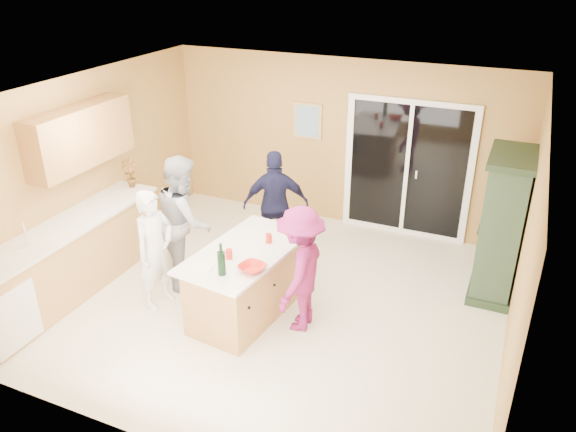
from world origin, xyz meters
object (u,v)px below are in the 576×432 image
at_px(woman_navy, 276,205).
at_px(woman_magenta, 300,270).
at_px(green_hutch, 501,228).
at_px(woman_white, 155,250).
at_px(kitchen_island, 247,284).
at_px(woman_grey, 185,220).

xyz_separation_m(woman_navy, woman_magenta, (0.96, -1.44, -0.03)).
distance_m(green_hutch, woman_white, 4.23).
distance_m(kitchen_island, woman_magenta, 0.76).
distance_m(kitchen_island, woman_white, 1.17).
height_order(woman_white, woman_magenta, woman_white).
xyz_separation_m(kitchen_island, woman_navy, (-0.29, 1.47, 0.37)).
relative_size(green_hutch, woman_grey, 1.08).
xyz_separation_m(kitchen_island, woman_magenta, (0.67, 0.03, 0.34)).
xyz_separation_m(green_hutch, woman_navy, (-2.95, -0.23, -0.13)).
relative_size(kitchen_island, woman_magenta, 1.16).
bearing_deg(woman_grey, woman_navy, -69.27).
bearing_deg(woman_navy, green_hutch, 158.85).
bearing_deg(woman_grey, kitchen_island, -143.00).
distance_m(woman_white, woman_navy, 1.89).
bearing_deg(woman_navy, woman_white, 39.30).
xyz_separation_m(woman_white, woman_magenta, (1.76, 0.27, -0.00)).
xyz_separation_m(woman_white, woman_navy, (0.80, 1.71, 0.02)).
height_order(green_hutch, woman_navy, green_hutch).
height_order(kitchen_island, green_hutch, green_hutch).
bearing_deg(kitchen_island, woman_white, -160.74).
bearing_deg(woman_white, woman_magenta, -69.56).
bearing_deg(woman_magenta, green_hutch, 127.70).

